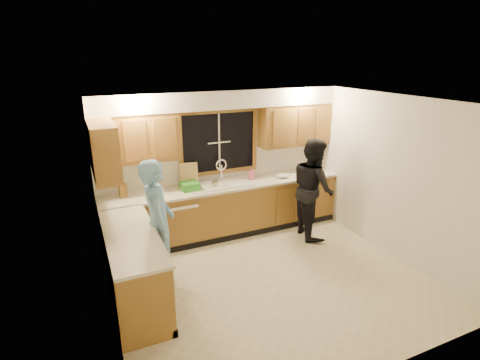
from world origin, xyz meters
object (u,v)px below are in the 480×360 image
stove (141,292)px  knife_block (123,190)px  dishwasher (179,220)px  dish_crate (190,186)px  soap_bottle (251,173)px  sink (226,187)px  man (158,224)px  woman (313,188)px  bowl (283,176)px

stove → knife_block: size_ratio=4.30×
dishwasher → knife_block: bearing=170.9°
dish_crate → soap_bottle: bearing=5.2°
dish_crate → sink: bearing=0.5°
dishwasher → knife_block: (-0.83, 0.13, 0.61)m
sink → soap_bottle: size_ratio=4.30×
man → woman: bearing=-73.7°
dishwasher → bowl: bowl is taller
knife_block → soap_bottle: knife_block is taller
soap_bottle → dish_crate: bearing=-174.8°
knife_block → dish_crate: bearing=-12.5°
stove → woman: size_ratio=0.52×
dishwasher → soap_bottle: 1.52m
knife_block → bowl: (2.77, -0.20, -0.08)m
dish_crate → bowl: dish_crate is taller
sink → stove: bearing=-134.6°
sink → knife_block: (-1.68, 0.12, 0.16)m
woman → soap_bottle: 1.12m
sink → woman: woman is taller
dish_crate → man: bearing=-126.2°
sink → knife_block: size_ratio=4.11×
dish_crate → stove: bearing=-122.4°
sink → bowl: (1.09, -0.08, 0.08)m
knife_block → dishwasher: bearing=-14.8°
soap_bottle → bowl: 0.58m
woman → dish_crate: 2.10m
woman → knife_block: 3.13m
dishwasher → stove: size_ratio=0.91×
dish_crate → bowl: bearing=-2.3°
man → knife_block: (-0.29, 1.16, 0.13)m
dishwasher → woman: bearing=-16.2°
knife_block → soap_bottle: size_ratio=1.05×
dish_crate → bowl: 1.73m
woman → bowl: (-0.26, 0.58, 0.08)m
soap_bottle → knife_block: bearing=179.5°
man → soap_bottle: (1.93, 1.14, 0.13)m
dishwasher → man: 1.26m
stove → sink: bearing=45.4°
stove → woman: 3.38m
sink → man: bearing=-143.4°
sink → man: size_ratio=0.48×
man → soap_bottle: 2.25m
stove → dish_crate: bearing=57.6°
soap_bottle → bowl: (0.55, -0.18, -0.07)m
knife_block → dish_crate: (1.04, -0.12, -0.04)m
sink → man: man is taller
soap_bottle → dishwasher: bearing=-175.2°
dishwasher → woman: 2.33m
man → dish_crate: bearing=-27.8°
stove → bowl: 3.41m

